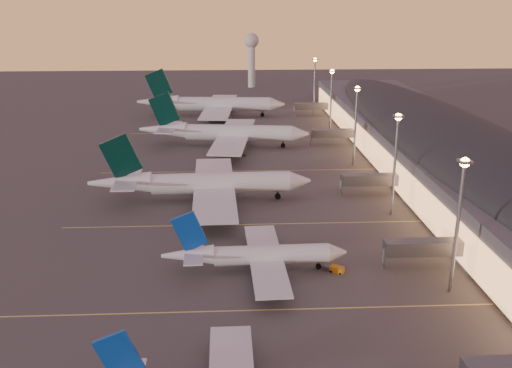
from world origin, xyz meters
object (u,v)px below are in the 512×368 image
object	(u,v)px
airliner_wide_mid	(224,133)
airliner_wide_far	(211,104)
radar_tower	(252,51)
baggage_tug_c	(335,269)
airliner_wide_near	(202,184)
airliner_narrow_north	(255,255)

from	to	relation	value
airliner_wide_mid	airliner_wide_far	world-z (taller)	airliner_wide_far
radar_tower	baggage_tug_c	bearing A→B (deg)	-88.64
airliner_wide_far	radar_tower	bearing A→B (deg)	80.77
radar_tower	airliner_wide_far	bearing A→B (deg)	-103.95
airliner_wide_near	airliner_wide_far	distance (m)	116.63
airliner_narrow_north	airliner_wide_far	distance (m)	159.51
airliner_narrow_north	airliner_wide_far	xyz separation A→B (m)	(-12.72, 158.99, 2.22)
airliner_wide_near	baggage_tug_c	bearing A→B (deg)	-58.54
airliner_narrow_north	airliner_wide_near	bearing A→B (deg)	104.73
airliner_wide_far	baggage_tug_c	size ratio (longest dim) A/B	16.10
radar_tower	baggage_tug_c	world-z (taller)	radar_tower
baggage_tug_c	airliner_narrow_north	bearing A→B (deg)	-151.71
airliner_narrow_north	baggage_tug_c	distance (m)	16.12
airliner_wide_near	radar_tower	size ratio (longest dim) A/B	1.83
airliner_narrow_north	airliner_wide_near	distance (m)	44.16
radar_tower	airliner_wide_mid	bearing A→B (deg)	-96.32
radar_tower	baggage_tug_c	distance (m)	251.85
airliner_wide_far	baggage_tug_c	distance (m)	162.63
airliner_wide_far	airliner_narrow_north	bearing A→B (deg)	-80.71
airliner_narrow_north	airliner_wide_mid	bearing A→B (deg)	92.12
airliner_wide_mid	baggage_tug_c	size ratio (longest dim) A/B	14.75
airliner_wide_near	radar_tower	world-z (taller)	radar_tower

